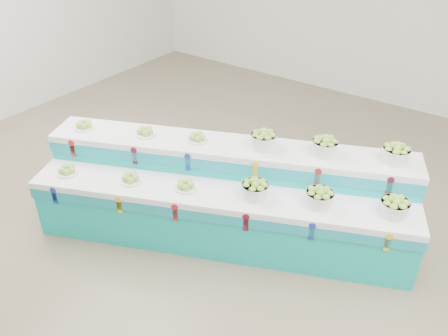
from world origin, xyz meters
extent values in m
plane|color=#736449|center=(0.00, 0.00, 0.00)|extent=(10.00, 10.00, 0.00)
cylinder|color=white|center=(-1.71, -0.55, 0.77)|extent=(0.30, 0.30, 0.10)
cylinder|color=white|center=(-1.03, -0.25, 0.77)|extent=(0.30, 0.30, 0.10)
cylinder|color=white|center=(-0.47, -0.01, 0.77)|extent=(0.30, 0.30, 0.10)
cylinder|color=white|center=(-1.92, -0.08, 1.07)|extent=(0.30, 0.30, 0.10)
cylinder|color=white|center=(-1.23, 0.21, 1.07)|extent=(0.30, 0.30, 0.10)
cylinder|color=white|center=(-0.67, 0.45, 1.07)|extent=(0.30, 0.30, 0.10)
camera|label=1|loc=(2.17, -2.99, 3.50)|focal=36.80mm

